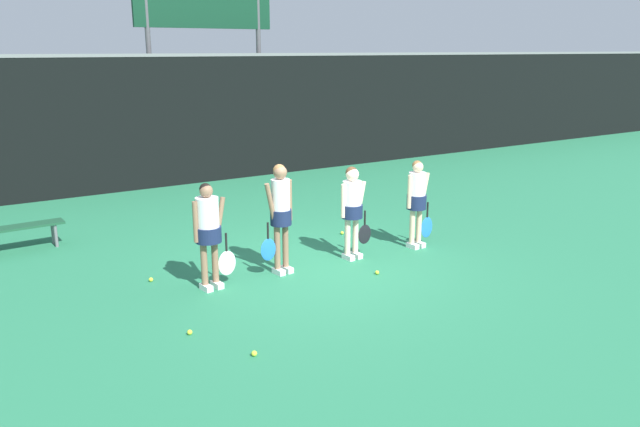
# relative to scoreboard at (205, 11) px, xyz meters

# --- Properties ---
(ground_plane) EXTENTS (140.00, 140.00, 0.00)m
(ground_plane) POSITION_rel_scoreboard_xyz_m (-1.61, -8.63, -4.56)
(ground_plane) COLOR #26724C
(fence_windscreen) EXTENTS (60.00, 0.08, 3.43)m
(fence_windscreen) POSITION_rel_scoreboard_xyz_m (-1.61, -1.13, -2.83)
(fence_windscreen) COLOR black
(fence_windscreen) RESTS_ON ground_plane
(scoreboard) EXTENTS (4.00, 0.15, 5.84)m
(scoreboard) POSITION_rel_scoreboard_xyz_m (0.00, 0.00, 0.00)
(scoreboard) COLOR #515156
(scoreboard) RESTS_ON ground_plane
(bench_courtside) EXTENTS (2.01, 0.44, 0.47)m
(bench_courtside) POSITION_rel_scoreboard_xyz_m (-6.04, -5.04, -4.16)
(bench_courtside) COLOR #19472D
(bench_courtside) RESTS_ON ground_plane
(player_0) EXTENTS (0.68, 0.40, 1.64)m
(player_0) POSITION_rel_scoreboard_xyz_m (-3.61, -8.58, -3.60)
(player_0) COLOR #8C664C
(player_0) RESTS_ON ground_plane
(player_1) EXTENTS (0.61, 0.34, 1.80)m
(player_1) POSITION_rel_scoreboard_xyz_m (-2.37, -8.55, -3.50)
(player_1) COLOR #8C664C
(player_1) RESTS_ON ground_plane
(player_2) EXTENTS (0.65, 0.37, 1.62)m
(player_2) POSITION_rel_scoreboard_xyz_m (-0.97, -8.57, -3.60)
(player_2) COLOR beige
(player_2) RESTS_ON ground_plane
(player_3) EXTENTS (0.63, 0.36, 1.62)m
(player_3) POSITION_rel_scoreboard_xyz_m (0.38, -8.67, -3.62)
(player_3) COLOR beige
(player_3) RESTS_ON ground_plane
(tennis_ball_0) EXTENTS (0.07, 0.07, 0.07)m
(tennis_ball_0) POSITION_rel_scoreboard_xyz_m (-4.03, -10.90, -4.53)
(tennis_ball_0) COLOR #CCE033
(tennis_ball_0) RESTS_ON ground_plane
(tennis_ball_1) EXTENTS (0.07, 0.07, 0.07)m
(tennis_ball_1) POSITION_rel_scoreboard_xyz_m (-4.30, -7.82, -4.53)
(tennis_ball_1) COLOR #CCE033
(tennis_ball_1) RESTS_ON ground_plane
(tennis_ball_2) EXTENTS (0.07, 0.07, 0.07)m
(tennis_ball_2) POSITION_rel_scoreboard_xyz_m (-0.31, -7.29, -4.53)
(tennis_ball_2) COLOR #CCE033
(tennis_ball_2) RESTS_ON ground_plane
(tennis_ball_3) EXTENTS (0.07, 0.07, 0.07)m
(tennis_ball_3) POSITION_rel_scoreboard_xyz_m (-1.09, -9.46, -4.53)
(tennis_ball_3) COLOR #CCE033
(tennis_ball_3) RESTS_ON ground_plane
(tennis_ball_4) EXTENTS (0.07, 0.07, 0.07)m
(tennis_ball_4) POSITION_rel_scoreboard_xyz_m (-4.47, -9.94, -4.53)
(tennis_ball_4) COLOR #CCE033
(tennis_ball_4) RESTS_ON ground_plane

